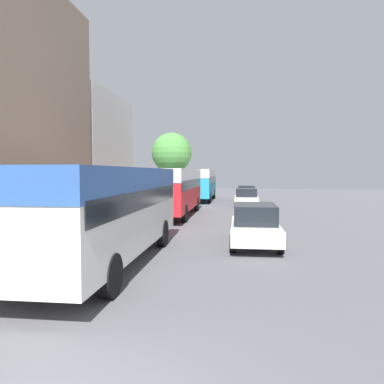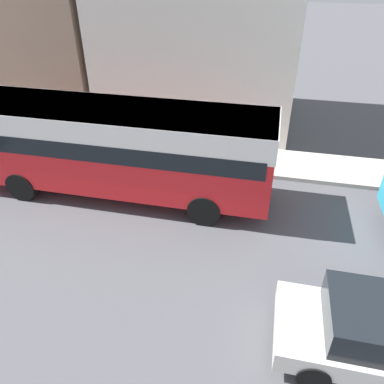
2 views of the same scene
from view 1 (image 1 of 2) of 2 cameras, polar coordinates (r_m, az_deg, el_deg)
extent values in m
cube|color=silver|center=(27.37, -18.17, 5.43)|extent=(6.69, 8.33, 8.02)
cube|color=silver|center=(11.58, -13.16, -2.41)|extent=(2.56, 9.38, 2.43)
cube|color=#2D569E|center=(11.53, -13.21, 1.80)|extent=(2.59, 9.43, 0.73)
cube|color=black|center=(11.55, -13.18, -0.91)|extent=(2.61, 9.00, 0.53)
cylinder|color=black|center=(14.84, -13.52, -5.95)|extent=(0.28, 1.00, 1.00)
cylinder|color=black|center=(14.20, -4.52, -6.28)|extent=(0.28, 1.00, 1.00)
cylinder|color=black|center=(9.72, -25.82, -10.94)|extent=(0.28, 1.00, 1.00)
cylinder|color=black|center=(8.70, -12.35, -12.34)|extent=(0.28, 1.00, 1.00)
cube|color=red|center=(23.92, -2.84, 0.52)|extent=(2.47, 9.82, 2.49)
cube|color=white|center=(23.90, -2.84, 2.61)|extent=(2.50, 9.87, 0.75)
cube|color=black|center=(23.91, -2.84, 1.27)|extent=(2.52, 9.43, 0.55)
cylinder|color=black|center=(27.20, -4.10, -1.81)|extent=(0.28, 1.00, 1.00)
cylinder|color=black|center=(26.85, 0.67, -1.86)|extent=(0.28, 1.00, 1.00)
cylinder|color=black|center=(21.28, -7.25, -3.18)|extent=(0.28, 1.00, 1.00)
cylinder|color=black|center=(20.84, -1.17, -3.29)|extent=(0.28, 1.00, 1.00)
cube|color=teal|center=(36.67, 1.27, 1.44)|extent=(2.47, 9.43, 2.54)
cube|color=white|center=(36.65, 1.27, 2.83)|extent=(2.49, 9.48, 0.76)
cube|color=black|center=(36.66, 1.27, 1.94)|extent=(2.51, 9.06, 0.56)
cylinder|color=black|center=(39.75, 0.06, -0.27)|extent=(0.28, 1.00, 1.00)
cylinder|color=black|center=(39.54, 3.33, -0.29)|extent=(0.28, 1.00, 1.00)
cylinder|color=black|center=(33.96, -1.13, -0.83)|extent=(0.28, 1.00, 1.00)
cylinder|color=black|center=(33.72, 2.69, -0.86)|extent=(0.28, 1.00, 1.00)
cube|color=silver|center=(14.52, 9.53, -5.73)|extent=(1.76, 4.52, 0.55)
cube|color=black|center=(14.44, 9.55, -3.26)|extent=(1.55, 2.49, 0.71)
cylinder|color=black|center=(13.25, 13.32, -7.81)|extent=(0.22, 0.64, 0.64)
cylinder|color=black|center=(13.17, 6.25, -7.81)|extent=(0.22, 0.64, 0.64)
cylinder|color=black|center=(16.00, 12.21, -5.93)|extent=(0.22, 0.64, 0.64)
cylinder|color=black|center=(15.93, 6.38, -5.92)|extent=(0.22, 0.64, 0.64)
cube|color=black|center=(37.06, 8.26, -0.44)|extent=(1.79, 4.58, 0.49)
cube|color=black|center=(37.03, 8.26, 0.44)|extent=(1.58, 2.52, 0.66)
cylinder|color=black|center=(38.48, 6.98, -0.67)|extent=(0.22, 0.64, 0.64)
cylinder|color=black|center=(38.52, 9.43, -0.68)|extent=(0.22, 0.64, 0.64)
cylinder|color=black|center=(35.65, 6.98, -0.96)|extent=(0.22, 0.64, 0.64)
cylinder|color=black|center=(35.69, 9.63, -0.98)|extent=(0.22, 0.64, 0.64)
cube|color=silver|center=(30.90, 8.26, -1.13)|extent=(1.88, 4.03, 0.49)
cube|color=black|center=(30.86, 8.26, -0.07)|extent=(1.65, 2.22, 0.66)
cylinder|color=black|center=(29.71, 9.97, -1.78)|extent=(0.22, 0.64, 0.64)
cylinder|color=black|center=(29.67, 6.64, -1.77)|extent=(0.22, 0.64, 0.64)
cylinder|color=black|center=(32.19, 9.74, -1.41)|extent=(0.22, 0.64, 0.64)
cylinder|color=black|center=(32.16, 6.66, -1.39)|extent=(0.22, 0.64, 0.64)
cylinder|color=#232838|center=(16.54, -20.71, -4.94)|extent=(0.31, 0.31, 0.82)
cylinder|color=maroon|center=(16.45, -20.76, -2.36)|extent=(0.39, 0.39, 0.68)
sphere|color=tan|center=(16.42, -20.79, -0.79)|extent=(0.22, 0.22, 0.22)
cylinder|color=brown|center=(41.50, -3.10, 1.54)|extent=(0.36, 0.36, 3.13)
sphere|color=#47893D|center=(41.54, -3.11, 5.99)|extent=(4.42, 4.42, 4.42)
camera|label=2|loc=(29.15, 19.06, 11.21)|focal=35.00mm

